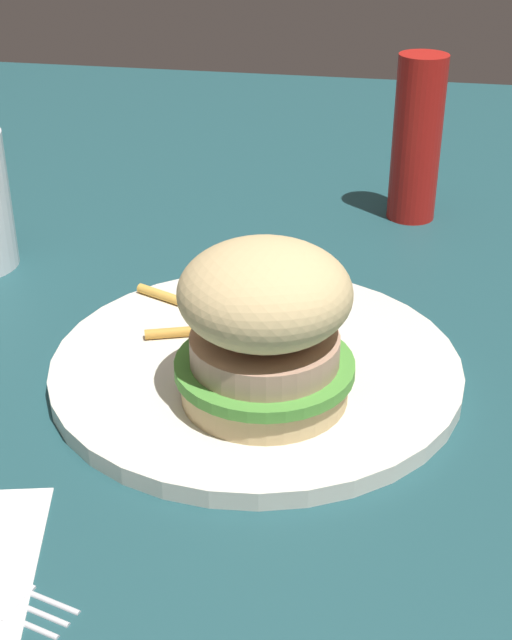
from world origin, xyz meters
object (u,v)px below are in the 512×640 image
object	(u,v)px
fries_pile	(220,317)
ketchup_bottle	(417,139)
plate	(256,367)
sandwich	(265,324)

from	to	relation	value
fries_pile	ketchup_bottle	xyz separation A→B (m)	(-0.13, -0.26, 0.06)
fries_pile	ketchup_bottle	bearing A→B (deg)	-116.08
plate	ketchup_bottle	bearing A→B (deg)	-106.85
plate	fries_pile	size ratio (longest dim) A/B	2.47
plate	fries_pile	xyz separation A→B (m)	(0.03, -0.04, 0.01)
sandwich	fries_pile	bearing A→B (deg)	-61.01
sandwich	fries_pile	xyz separation A→B (m)	(0.05, -0.09, -0.05)
sandwich	ketchup_bottle	bearing A→B (deg)	-102.84
plate	fries_pile	bearing A→B (deg)	-52.17
plate	sandwich	distance (m)	0.07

